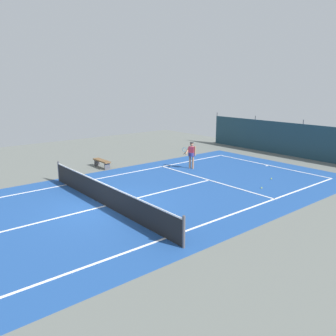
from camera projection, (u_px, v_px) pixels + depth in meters
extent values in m
plane|color=slate|center=(106.00, 206.00, 14.71)|extent=(36.00, 36.00, 0.00)
cube|color=#1E478C|center=(106.00, 206.00, 14.71)|extent=(11.02, 26.60, 0.01)
cube|color=white|center=(268.00, 165.00, 22.05)|extent=(8.22, 0.10, 0.01)
cube|color=white|center=(67.00, 185.00, 17.78)|extent=(0.10, 23.80, 0.01)
cube|color=white|center=(166.00, 238.00, 11.62)|extent=(0.10, 23.80, 0.01)
cube|color=white|center=(209.00, 180.00, 18.65)|extent=(8.22, 0.10, 0.01)
cube|color=white|center=(106.00, 206.00, 14.70)|extent=(0.10, 12.80, 0.01)
cube|color=white|center=(267.00, 166.00, 21.95)|extent=(0.10, 0.30, 0.01)
cube|color=black|center=(105.00, 196.00, 14.59)|extent=(9.92, 0.03, 0.95)
cube|color=white|center=(105.00, 184.00, 14.47)|extent=(9.92, 0.04, 0.05)
cylinder|color=#47474C|center=(59.00, 171.00, 18.33)|extent=(0.10, 0.10, 1.10)
cylinder|color=#47474C|center=(184.00, 232.00, 10.82)|extent=(0.10, 0.10, 1.10)
cube|color=#1E3D4C|center=(301.00, 141.00, 24.10)|extent=(16.22, 0.06, 2.40)
cylinder|color=#595B60|center=(217.00, 128.00, 30.18)|extent=(0.08, 0.08, 2.70)
cylinder|color=#595B60|center=(255.00, 133.00, 27.14)|extent=(0.08, 0.08, 2.70)
cylinder|color=#595B60|center=(302.00, 139.00, 24.10)|extent=(0.08, 0.08, 2.70)
cube|color=#234C1E|center=(305.00, 149.00, 24.63)|extent=(14.60, 0.70, 1.10)
cylinder|color=#9E7051|center=(193.00, 162.00, 21.11)|extent=(0.12, 0.12, 0.82)
cylinder|color=#9E7051|center=(190.00, 162.00, 21.20)|extent=(0.12, 0.12, 0.82)
cylinder|color=navy|center=(192.00, 154.00, 21.04)|extent=(0.40, 0.40, 0.22)
cube|color=#D1384C|center=(192.00, 151.00, 20.99)|extent=(0.41, 0.33, 0.56)
sphere|color=#9E7051|center=(192.00, 144.00, 20.89)|extent=(0.22, 0.22, 0.22)
cylinder|color=black|center=(192.00, 143.00, 20.87)|extent=(0.23, 0.23, 0.04)
cylinder|color=#9E7051|center=(195.00, 151.00, 20.88)|extent=(0.09, 0.09, 0.58)
cylinder|color=#9E7051|center=(187.00, 151.00, 20.98)|extent=(0.29, 0.52, 0.41)
cylinder|color=black|center=(185.00, 153.00, 20.77)|extent=(0.14, 0.26, 0.13)
torus|color=teal|center=(185.00, 150.00, 20.72)|extent=(0.33, 0.24, 0.29)
sphere|color=#CCDB33|center=(262.00, 188.00, 17.16)|extent=(0.07, 0.07, 0.07)
sphere|color=#CCDB33|center=(271.00, 179.00, 18.82)|extent=(0.07, 0.07, 0.07)
cube|color=brown|center=(102.00, 161.00, 21.36)|extent=(1.60, 0.40, 0.08)
cube|color=#4C4C51|center=(97.00, 162.00, 21.90)|extent=(0.08, 0.36, 0.45)
cube|color=#4C4C51|center=(107.00, 166.00, 20.93)|extent=(0.08, 0.36, 0.45)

